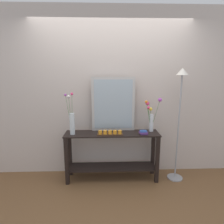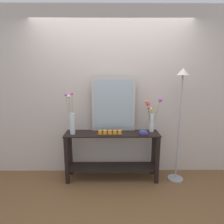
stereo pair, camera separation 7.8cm
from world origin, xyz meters
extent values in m
cube|color=brown|center=(0.00, 0.00, -0.01)|extent=(7.00, 6.00, 0.02)
cube|color=beige|center=(0.00, 0.30, 1.35)|extent=(6.40, 0.08, 2.70)
cube|color=black|center=(0.00, 0.00, 0.76)|extent=(1.46, 0.35, 0.02)
cube|color=black|center=(0.00, 0.00, 0.20)|extent=(1.40, 0.31, 0.02)
cube|color=black|center=(-0.69, -0.14, 0.38)|extent=(0.06, 0.06, 0.75)
cube|color=black|center=(0.69, -0.14, 0.38)|extent=(0.06, 0.06, 0.75)
cube|color=black|center=(-0.69, 0.14, 0.38)|extent=(0.06, 0.06, 0.75)
cube|color=black|center=(0.69, 0.14, 0.38)|extent=(0.06, 0.06, 0.75)
cube|color=#B7B2AD|center=(0.03, 0.15, 1.20)|extent=(0.68, 0.03, 0.86)
cube|color=#9EADB7|center=(0.03, 0.13, 1.20)|extent=(0.60, 0.00, 0.78)
cylinder|color=silver|center=(-0.60, -0.04, 0.94)|extent=(0.08, 0.08, 0.33)
cylinder|color=#4C753D|center=(-0.62, -0.06, 1.07)|extent=(0.03, 0.03, 0.56)
sphere|color=silver|center=(-0.63, -0.07, 1.35)|extent=(0.05, 0.05, 0.05)
cylinder|color=#4C753D|center=(-0.65, -0.03, 1.08)|extent=(0.09, 0.05, 0.58)
sphere|color=#B24CB7|center=(-0.69, 0.00, 1.37)|extent=(0.04, 0.04, 0.04)
cylinder|color=#4C753D|center=(-0.59, -0.05, 1.09)|extent=(0.02, 0.01, 0.60)
sphere|color=#EA4275|center=(-0.58, -0.05, 1.39)|extent=(0.04, 0.04, 0.04)
cylinder|color=silver|center=(0.63, 0.07, 0.91)|extent=(0.07, 0.07, 0.28)
cylinder|color=#4C753D|center=(0.59, 0.05, 0.98)|extent=(0.06, 0.06, 0.37)
sphere|color=#EA4275|center=(0.56, 0.02, 1.16)|extent=(0.05, 0.05, 0.05)
cylinder|color=#4C753D|center=(0.62, 0.10, 0.96)|extent=(0.01, 0.04, 0.33)
sphere|color=yellow|center=(0.62, 0.11, 1.12)|extent=(0.05, 0.05, 0.05)
cylinder|color=#4C753D|center=(0.68, 0.03, 1.04)|extent=(0.10, 0.10, 0.50)
sphere|color=#B24CB7|center=(0.72, -0.02, 1.29)|extent=(0.06, 0.06, 0.06)
cylinder|color=#4C753D|center=(0.59, 0.11, 1.00)|extent=(0.05, 0.07, 0.42)
sphere|color=#EA4275|center=(0.57, 0.14, 1.21)|extent=(0.06, 0.06, 0.06)
cylinder|color=#4C753D|center=(0.59, 0.10, 1.01)|extent=(0.09, 0.06, 0.45)
sphere|color=orange|center=(0.55, 0.13, 1.24)|extent=(0.05, 0.05, 0.05)
cube|color=#472D1C|center=(-0.03, -0.08, 0.78)|extent=(0.39, 0.09, 0.01)
cylinder|color=orange|center=(-0.18, -0.08, 0.81)|extent=(0.06, 0.06, 0.05)
cylinder|color=orange|center=(-0.11, -0.08, 0.81)|extent=(0.06, 0.06, 0.05)
cylinder|color=orange|center=(-0.03, -0.08, 0.81)|extent=(0.06, 0.06, 0.05)
cylinder|color=orange|center=(0.04, -0.08, 0.81)|extent=(0.06, 0.06, 0.05)
cylinder|color=orange|center=(0.12, -0.08, 0.81)|extent=(0.06, 0.06, 0.05)
cube|color=#663884|center=(0.48, -0.08, 0.78)|extent=(0.11, 0.09, 0.02)
cube|color=#663884|center=(0.47, -0.09, 0.80)|extent=(0.13, 0.09, 0.02)
cube|color=#2D519E|center=(0.47, -0.08, 0.82)|extent=(0.10, 0.08, 0.02)
cylinder|color=#9E9EA3|center=(1.02, -0.04, 0.01)|extent=(0.24, 0.24, 0.02)
cylinder|color=#9E9EA3|center=(1.02, -0.04, 0.84)|extent=(0.02, 0.02, 1.64)
cone|color=beige|center=(1.02, -0.04, 1.71)|extent=(0.18, 0.18, 0.10)
camera|label=1|loc=(-0.10, -2.84, 1.69)|focal=30.67mm
camera|label=2|loc=(-0.02, -2.84, 1.69)|focal=30.67mm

